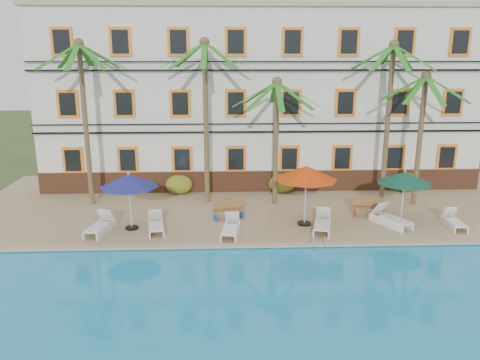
{
  "coord_description": "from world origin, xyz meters",
  "views": [
    {
      "loc": [
        -2.26,
        -18.58,
        7.83
      ],
      "look_at": [
        -1.43,
        3.0,
        2.0
      ],
      "focal_mm": 35.0,
      "sensor_mm": 36.0,
      "label": 1
    }
  ],
  "objects_px": {
    "pool_ladder": "(319,246)",
    "palm_b": "(206,100)",
    "umbrella_green": "(405,178)",
    "palm_a": "(84,101)",
    "lounger_f": "(454,221)",
    "palm_e": "(422,119)",
    "lounger_a": "(100,226)",
    "palm_d": "(389,100)",
    "lounger_b": "(156,225)",
    "lounger_e": "(390,218)",
    "bench_left": "(228,209)",
    "umbrella_blue": "(129,181)",
    "lounger_d": "(322,224)",
    "lounger_c": "(231,228)",
    "umbrella_red": "(306,173)",
    "palm_c": "(276,122)",
    "bench_right": "(369,207)"
  },
  "relations": [
    {
      "from": "palm_c",
      "to": "bench_right",
      "type": "xyz_separation_m",
      "value": [
        4.34,
        -2.1,
        -3.8
      ]
    },
    {
      "from": "umbrella_blue",
      "to": "lounger_e",
      "type": "xyz_separation_m",
      "value": [
        11.76,
        0.04,
        -1.91
      ]
    },
    {
      "from": "lounger_b",
      "to": "palm_b",
      "type": "bearing_deg",
      "value": 62.93
    },
    {
      "from": "palm_e",
      "to": "lounger_f",
      "type": "xyz_separation_m",
      "value": [
        0.48,
        -3.36,
        -4.18
      ]
    },
    {
      "from": "umbrella_red",
      "to": "umbrella_green",
      "type": "bearing_deg",
      "value": 2.35
    },
    {
      "from": "lounger_c",
      "to": "bench_left",
      "type": "distance_m",
      "value": 2.07
    },
    {
      "from": "palm_e",
      "to": "umbrella_green",
      "type": "bearing_deg",
      "value": -122.54
    },
    {
      "from": "lounger_a",
      "to": "lounger_e",
      "type": "distance_m",
      "value": 13.05
    },
    {
      "from": "umbrella_red",
      "to": "lounger_c",
      "type": "xyz_separation_m",
      "value": [
        -3.41,
        -1.11,
        -2.14
      ]
    },
    {
      "from": "palm_e",
      "to": "bench_left",
      "type": "xyz_separation_m",
      "value": [
        -9.7,
        -1.83,
        -3.97
      ]
    },
    {
      "from": "lounger_d",
      "to": "bench_right",
      "type": "bearing_deg",
      "value": 33.62
    },
    {
      "from": "bench_left",
      "to": "lounger_b",
      "type": "bearing_deg",
      "value": -155.28
    },
    {
      "from": "lounger_b",
      "to": "umbrella_red",
      "type": "bearing_deg",
      "value": 4.63
    },
    {
      "from": "lounger_e",
      "to": "lounger_b",
      "type": "bearing_deg",
      "value": -178.15
    },
    {
      "from": "palm_c",
      "to": "lounger_d",
      "type": "xyz_separation_m",
      "value": [
        1.7,
        -3.85,
        -3.97
      ]
    },
    {
      "from": "lounger_d",
      "to": "lounger_e",
      "type": "relative_size",
      "value": 0.98
    },
    {
      "from": "umbrella_green",
      "to": "lounger_d",
      "type": "bearing_deg",
      "value": -166.71
    },
    {
      "from": "palm_b",
      "to": "lounger_d",
      "type": "distance_m",
      "value": 8.51
    },
    {
      "from": "palm_a",
      "to": "lounger_d",
      "type": "bearing_deg",
      "value": -20.59
    },
    {
      "from": "palm_a",
      "to": "umbrella_red",
      "type": "relative_size",
      "value": 2.93
    },
    {
      "from": "lounger_d",
      "to": "bench_left",
      "type": "xyz_separation_m",
      "value": [
        -4.16,
        1.68,
        0.17
      ]
    },
    {
      "from": "bench_right",
      "to": "pool_ladder",
      "type": "xyz_separation_m",
      "value": [
        -3.15,
        -3.54,
        -0.47
      ]
    },
    {
      "from": "lounger_d",
      "to": "lounger_e",
      "type": "xyz_separation_m",
      "value": [
        3.24,
        0.53,
        0.01
      ]
    },
    {
      "from": "palm_a",
      "to": "lounger_f",
      "type": "distance_m",
      "value": 18.46
    },
    {
      "from": "lounger_a",
      "to": "lounger_d",
      "type": "bearing_deg",
      "value": -0.79
    },
    {
      "from": "umbrella_blue",
      "to": "umbrella_green",
      "type": "xyz_separation_m",
      "value": [
        12.41,
        0.42,
        -0.1
      ]
    },
    {
      "from": "pool_ladder",
      "to": "palm_b",
      "type": "bearing_deg",
      "value": 127.25
    },
    {
      "from": "lounger_f",
      "to": "pool_ladder",
      "type": "height_order",
      "value": "lounger_f"
    },
    {
      "from": "umbrella_red",
      "to": "lounger_c",
      "type": "bearing_deg",
      "value": -161.9
    },
    {
      "from": "lounger_a",
      "to": "palm_c",
      "type": "bearing_deg",
      "value": 24.64
    },
    {
      "from": "umbrella_red",
      "to": "bench_right",
      "type": "distance_m",
      "value": 3.98
    },
    {
      "from": "lounger_b",
      "to": "lounger_d",
      "type": "xyz_separation_m",
      "value": [
        7.39,
        -0.19,
        0.03
      ]
    },
    {
      "from": "lounger_e",
      "to": "bench_left",
      "type": "xyz_separation_m",
      "value": [
        -7.4,
        1.14,
        0.16
      ]
    },
    {
      "from": "lounger_b",
      "to": "lounger_e",
      "type": "relative_size",
      "value": 0.88
    },
    {
      "from": "palm_d",
      "to": "umbrella_green",
      "type": "height_order",
      "value": "palm_d"
    },
    {
      "from": "palm_b",
      "to": "umbrella_green",
      "type": "xyz_separation_m",
      "value": [
        9.12,
        -3.49,
        -3.25
      ]
    },
    {
      "from": "palm_b",
      "to": "umbrella_green",
      "type": "bearing_deg",
      "value": -20.94
    },
    {
      "from": "palm_e",
      "to": "lounger_a",
      "type": "distance_m",
      "value": 16.25
    },
    {
      "from": "lounger_a",
      "to": "umbrella_green",
      "type": "bearing_deg",
      "value": 3.28
    },
    {
      "from": "palm_d",
      "to": "lounger_f",
      "type": "xyz_separation_m",
      "value": [
        1.85,
        -4.32,
        -5.04
      ]
    },
    {
      "from": "lounger_d",
      "to": "palm_d",
      "type": "bearing_deg",
      "value": 46.96
    },
    {
      "from": "lounger_e",
      "to": "bench_right",
      "type": "bearing_deg",
      "value": 116.57
    },
    {
      "from": "umbrella_blue",
      "to": "lounger_a",
      "type": "xyz_separation_m",
      "value": [
        -1.29,
        -0.36,
        -1.92
      ]
    },
    {
      "from": "palm_d",
      "to": "lounger_b",
      "type": "bearing_deg",
      "value": -159.7
    },
    {
      "from": "lounger_a",
      "to": "bench_left",
      "type": "distance_m",
      "value": 5.86
    },
    {
      "from": "palm_d",
      "to": "lounger_d",
      "type": "distance_m",
      "value": 7.89
    },
    {
      "from": "palm_a",
      "to": "lounger_c",
      "type": "relative_size",
      "value": 4.25
    },
    {
      "from": "lounger_e",
      "to": "lounger_d",
      "type": "bearing_deg",
      "value": -170.67
    },
    {
      "from": "palm_c",
      "to": "lounger_a",
      "type": "height_order",
      "value": "palm_c"
    },
    {
      "from": "umbrella_green",
      "to": "umbrella_red",
      "type": "bearing_deg",
      "value": -177.65
    }
  ]
}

